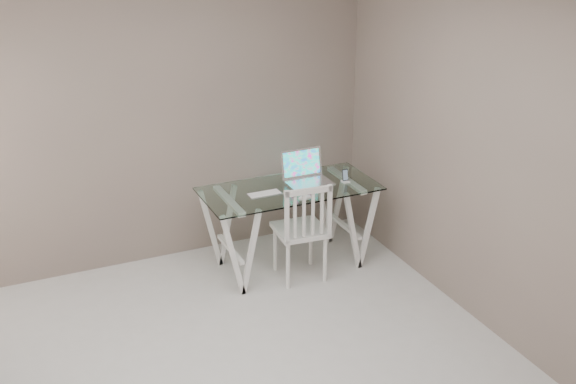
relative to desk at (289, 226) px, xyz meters
name	(u,v)px	position (x,y,z in m)	size (l,w,h in m)	color
room	(229,157)	(-1.09, -1.58, 1.33)	(4.50, 4.52, 2.71)	#B4B1AC
desk	(289,226)	(0.00, 0.00, 0.00)	(1.50, 0.70, 0.75)	silver
chair	(303,227)	(0.00, -0.27, 0.11)	(0.44, 0.44, 0.90)	silver
laptop	(306,174)	(0.19, 0.08, 0.43)	(0.38, 0.32, 0.27)	silver
keyboard	(264,194)	(-0.25, -0.04, 0.37)	(0.29, 0.12, 0.01)	silver
mouse	(305,198)	(0.01, -0.29, 0.38)	(0.12, 0.07, 0.04)	silver
phone_dock	(345,179)	(0.50, -0.08, 0.39)	(0.06, 0.06, 0.12)	white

